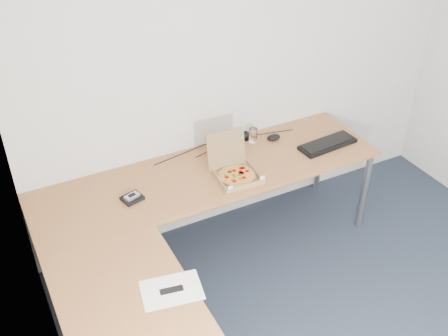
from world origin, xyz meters
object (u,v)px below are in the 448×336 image
pizza_box (236,173)px  keyboard (328,144)px  drinking_glass (253,135)px  wallet (132,198)px  desk (193,224)px

pizza_box → keyboard: size_ratio=0.72×
drinking_glass → wallet: size_ratio=0.87×
pizza_box → wallet: bearing=177.7°
desk → pizza_box: 0.54m
wallet → desk: bearing=-68.9°
pizza_box → wallet: (-0.72, 0.08, -0.02)m
desk → drinking_glass: 1.03m
desk → keyboard: bearing=14.6°
pizza_box → keyboard: bearing=7.3°
drinking_glass → pizza_box: bearing=-133.9°
desk → wallet: bearing=125.4°
desk → keyboard: 1.31m
drinking_glass → wallet: 1.10m
pizza_box → drinking_glass: bearing=50.4°
desk → pizza_box: (0.46, 0.29, 0.06)m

